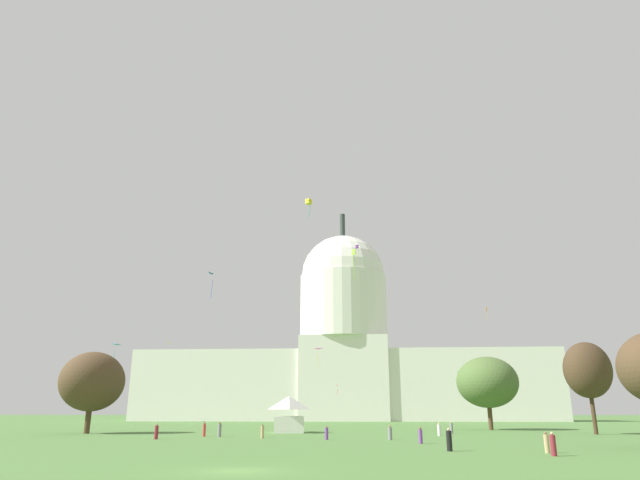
% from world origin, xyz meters
% --- Properties ---
extents(ground_plane, '(800.00, 800.00, 0.00)m').
position_xyz_m(ground_plane, '(0.00, 0.00, 0.00)').
color(ground_plane, '#4C7538').
extents(capitol_building, '(131.74, 28.72, 68.82)m').
position_xyz_m(capitol_building, '(1.81, 152.02, 21.06)').
color(capitol_building, silver).
rests_on(capitol_building, ground_plane).
extents(event_tent, '(5.29, 6.93, 5.22)m').
position_xyz_m(event_tent, '(-3.90, 54.11, 2.64)').
color(event_tent, white).
rests_on(event_tent, ground_plane).
extents(tree_east_mid, '(11.05, 11.71, 12.13)m').
position_xyz_m(tree_east_mid, '(28.69, 68.92, 7.81)').
color(tree_east_mid, '#4C3823').
rests_on(tree_east_mid, ground_plane).
extents(tree_east_near, '(8.92, 8.38, 12.48)m').
position_xyz_m(tree_east_near, '(38.79, 50.82, 8.58)').
color(tree_east_near, '#42301E').
rests_on(tree_east_near, ground_plane).
extents(tree_west_mid, '(11.46, 12.01, 11.43)m').
position_xyz_m(tree_west_mid, '(-32.22, 49.19, 7.18)').
color(tree_west_mid, '#4C3823').
rests_on(tree_west_mid, ground_plane).
extents(person_red_edge_west, '(0.50, 0.50, 1.73)m').
position_xyz_m(person_red_edge_west, '(-12.97, 40.85, 0.80)').
color(person_red_edge_west, red).
rests_on(person_red_edge_west, ground_plane).
extents(person_teal_front_center, '(0.45, 0.45, 1.55)m').
position_xyz_m(person_teal_front_center, '(-18.09, 59.59, 0.72)').
color(person_teal_front_center, '#1E757A').
rests_on(person_teal_front_center, ground_plane).
extents(person_grey_mid_center, '(0.61, 0.61, 1.76)m').
position_xyz_m(person_grey_mid_center, '(-10.85, 40.13, 0.79)').
color(person_grey_mid_center, gray).
rests_on(person_grey_mid_center, ground_plane).
extents(person_maroon_lawn_far_right, '(0.56, 0.56, 1.65)m').
position_xyz_m(person_maroon_lawn_far_right, '(20.47, 11.62, 0.75)').
color(person_maroon_lawn_far_right, maroon).
rests_on(person_maroon_lawn_far_right, ground_plane).
extents(person_tan_back_right, '(0.52, 0.52, 1.57)m').
position_xyz_m(person_tan_back_right, '(20.92, 14.53, 0.71)').
color(person_tan_back_right, tan).
rests_on(person_tan_back_right, ground_plane).
extents(person_black_edge_east, '(0.58, 0.58, 1.77)m').
position_xyz_m(person_black_edge_east, '(13.78, 16.19, 0.80)').
color(person_black_edge_east, black).
rests_on(person_black_edge_east, ground_plane).
extents(person_tan_mid_right, '(0.54, 0.54, 1.57)m').
position_xyz_m(person_tan_mid_right, '(-4.91, 36.92, 0.71)').
color(person_tan_mid_right, tan).
rests_on(person_tan_mid_right, ground_plane).
extents(person_purple_near_tree_west, '(0.44, 0.44, 1.57)m').
position_xyz_m(person_purple_near_tree_west, '(12.57, 26.71, 0.72)').
color(person_purple_near_tree_west, '#703D93').
rests_on(person_purple_near_tree_west, ground_plane).
extents(person_white_near_tree_east, '(0.60, 0.60, 1.63)m').
position_xyz_m(person_white_near_tree_east, '(16.79, 44.73, 0.73)').
color(person_white_near_tree_east, silver).
rests_on(person_white_near_tree_east, ground_plane).
extents(person_purple_near_tent, '(0.46, 0.46, 1.49)m').
position_xyz_m(person_purple_near_tent, '(2.87, 33.84, 0.67)').
color(person_purple_near_tent, '#703D93').
rests_on(person_purple_near_tent, ground_plane).
extents(person_grey_front_right, '(0.54, 0.54, 1.62)m').
position_xyz_m(person_grey_front_right, '(19.51, 52.22, 0.73)').
color(person_grey_front_right, gray).
rests_on(person_grey_front_right, ground_plane).
extents(person_grey_deep_crowd, '(0.51, 0.51, 1.57)m').
position_xyz_m(person_grey_deep_crowd, '(9.93, 33.85, 0.70)').
color(person_grey_deep_crowd, gray).
rests_on(person_grey_deep_crowd, ground_plane).
extents(person_maroon_back_left, '(0.56, 0.56, 1.68)m').
position_xyz_m(person_maroon_back_left, '(-16.50, 33.47, 0.77)').
color(person_maroon_back_left, maroon).
rests_on(person_maroon_back_left, ground_plane).
extents(kite_orange_mid, '(0.66, 0.61, 3.23)m').
position_xyz_m(kite_orange_mid, '(38.65, 108.49, 27.00)').
color(kite_orange_mid, orange).
extents(kite_cyan_low, '(1.46, 1.83, 4.24)m').
position_xyz_m(kite_cyan_low, '(-35.57, 62.77, 13.68)').
color(kite_cyan_low, '#33BCDB').
extents(kite_gold_low, '(0.83, 1.10, 0.36)m').
position_xyz_m(kite_gold_low, '(-33.15, 85.19, 16.49)').
color(kite_gold_low, gold).
extents(kite_violet_high, '(1.08, 1.06, 4.37)m').
position_xyz_m(kite_violet_high, '(6.69, 118.77, 47.15)').
color(kite_violet_high, purple).
extents(kite_blue_mid, '(0.90, 1.81, 4.20)m').
position_xyz_m(kite_blue_mid, '(-18.65, 62.33, 25.74)').
color(kite_blue_mid, blue).
extents(kite_red_low, '(1.15, 1.49, 1.98)m').
position_xyz_m(kite_red_low, '(0.95, 124.61, 9.31)').
color(kite_red_low, red).
extents(kite_yellow_high, '(1.23, 1.24, 3.57)m').
position_xyz_m(kite_yellow_high, '(-1.72, 60.27, 38.59)').
color(kite_yellow_high, yellow).
extents(kite_magenta_low, '(1.81, 0.81, 3.80)m').
position_xyz_m(kite_magenta_low, '(-2.23, 92.61, 15.85)').
color(kite_magenta_low, '#D1339E').
extents(kite_green_low, '(0.84, 0.79, 3.67)m').
position_xyz_m(kite_green_low, '(24.96, 74.09, 9.01)').
color(kite_green_low, green).
extents(kite_lime_mid, '(0.50, 0.76, 3.85)m').
position_xyz_m(kite_lime_mid, '(6.27, 32.34, 20.71)').
color(kite_lime_mid, '#8CD133').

